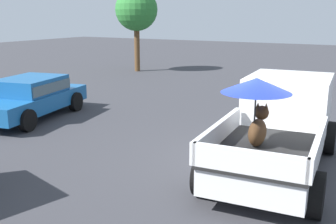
# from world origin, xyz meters

# --- Properties ---
(ground_plane) EXTENTS (80.00, 80.00, 0.00)m
(ground_plane) POSITION_xyz_m (0.00, 0.00, 0.00)
(ground_plane) COLOR #38383D
(pickup_truck_main) EXTENTS (5.17, 2.55, 2.20)m
(pickup_truck_main) POSITION_xyz_m (0.43, 0.04, 0.97)
(pickup_truck_main) COLOR black
(pickup_truck_main) RESTS_ON ground
(parked_sedan_near) EXTENTS (4.56, 2.60, 1.33)m
(parked_sedan_near) POSITION_xyz_m (0.75, 8.22, 0.74)
(parked_sedan_near) COLOR black
(parked_sedan_near) RESTS_ON ground
(tree_by_lot) EXTENTS (2.48, 2.48, 4.84)m
(tree_by_lot) POSITION_xyz_m (11.82, 11.37, 3.57)
(tree_by_lot) COLOR brown
(tree_by_lot) RESTS_ON ground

